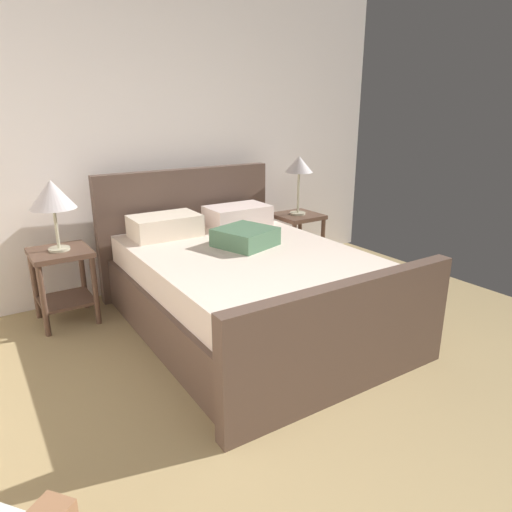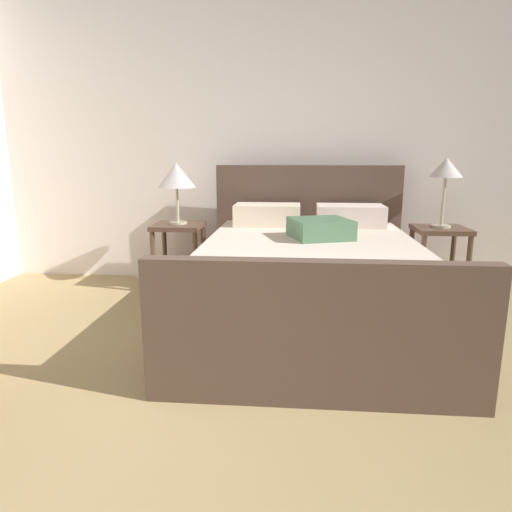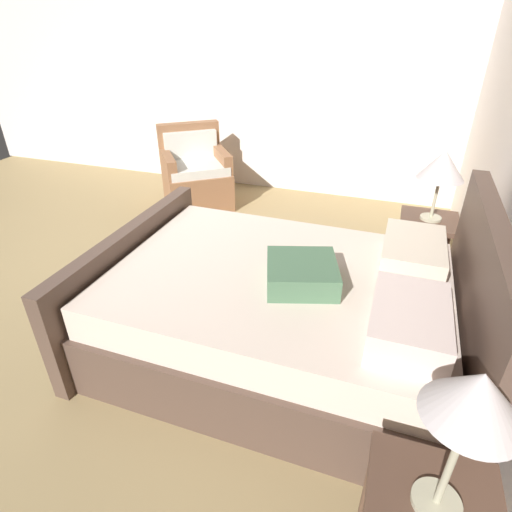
{
  "view_description": "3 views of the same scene",
  "coord_description": "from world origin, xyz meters",
  "views": [
    {
      "loc": [
        -1.47,
        -0.77,
        1.66
      ],
      "look_at": [
        0.09,
        1.59,
        0.74
      ],
      "focal_mm": 32.44,
      "sensor_mm": 36.0,
      "label": 1
    },
    {
      "loc": [
        0.15,
        -1.13,
        1.21
      ],
      "look_at": [
        -0.03,
        1.42,
        0.65
      ],
      "focal_mm": 31.95,
      "sensor_mm": 36.0,
      "label": 2
    },
    {
      "loc": [
        2.39,
        2.58,
        1.99
      ],
      "look_at": [
        0.14,
        1.82,
        0.6
      ],
      "focal_mm": 29.11,
      "sensor_mm": 36.0,
      "label": 3
    }
  ],
  "objects": [
    {
      "name": "nightstand_right",
      "position": [
        1.47,
        2.89,
        0.4
      ],
      "size": [
        0.44,
        0.44,
        0.6
      ],
      "color": "brown",
      "rests_on": "ground"
    },
    {
      "name": "table_lamp_left",
      "position": [
        -0.85,
        2.93,
        1.03
      ],
      "size": [
        0.34,
        0.34,
        0.55
      ],
      "color": "#B7B293",
      "rests_on": "nightstand_left"
    },
    {
      "name": "bed",
      "position": [
        0.31,
        2.08,
        0.34
      ],
      "size": [
        1.72,
        2.29,
        1.12
      ],
      "color": "brown",
      "rests_on": "ground"
    },
    {
      "name": "table_lamp_right",
      "position": [
        1.47,
        2.89,
        1.09
      ],
      "size": [
        0.28,
        0.28,
        0.59
      ],
      "color": "#B7B293",
      "rests_on": "nightstand_right"
    },
    {
      "name": "nightstand_left",
      "position": [
        -0.85,
        2.93,
        0.4
      ],
      "size": [
        0.44,
        0.44,
        0.6
      ],
      "color": "brown",
      "rests_on": "ground"
    },
    {
      "name": "wall_back",
      "position": [
        0.0,
        3.37,
        1.42
      ],
      "size": [
        5.4,
        0.12,
        2.84
      ],
      "primitive_type": "cube",
      "color": "white",
      "rests_on": "ground"
    }
  ]
}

